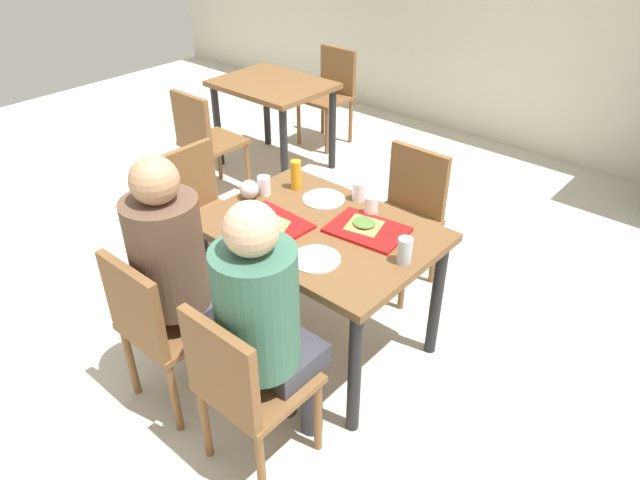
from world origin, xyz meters
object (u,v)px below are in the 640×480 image
at_px(tray_red_far, 367,230).
at_px(plastic_cup_a, 359,191).
at_px(pizza_slice_b, 364,224).
at_px(plastic_cup_d, 371,205).
at_px(chair_near_left, 158,322).
at_px(chair_far_side, 407,209).
at_px(paper_plate_near_edge, 316,259).
at_px(chair_near_right, 242,383).
at_px(tray_red_near, 271,223).
at_px(pizza_slice_a, 272,223).
at_px(background_chair_far, 331,89).
at_px(background_table, 273,97).
at_px(paper_plate_center, 324,199).
at_px(main_table, 320,245).
at_px(chair_left_end, 201,208).
at_px(plastic_cup_b, 274,250).
at_px(plastic_cup_c, 264,186).
at_px(soda_can, 405,251).
at_px(person_in_brown_jacket, 265,317).
at_px(person_in_red, 176,263).
at_px(foil_bundle, 249,189).
at_px(background_chair_near, 204,138).
at_px(condiment_bottle, 296,175).

height_order(tray_red_far, plastic_cup_a, plastic_cup_a).
bearing_deg(pizza_slice_b, plastic_cup_d, 113.55).
height_order(chair_near_left, chair_far_side, same).
bearing_deg(paper_plate_near_edge, chair_near_right, -78.93).
distance_m(tray_red_near, pizza_slice_a, 0.03).
xyz_separation_m(tray_red_near, background_chair_far, (-1.55, 2.30, -0.25)).
bearing_deg(chair_far_side, background_chair_far, 141.65).
xyz_separation_m(pizza_slice_b, background_table, (-1.90, 1.29, -0.15)).
relative_size(pizza_slice_b, plastic_cup_a, 2.23).
height_order(tray_red_far, background_chair_far, background_chair_far).
relative_size(tray_red_far, paper_plate_center, 1.64).
distance_m(main_table, chair_left_end, 0.94).
bearing_deg(plastic_cup_b, paper_plate_center, 109.12).
xyz_separation_m(chair_left_end, pizza_slice_a, (0.76, -0.15, 0.27)).
xyz_separation_m(plastic_cup_c, soda_can, (0.91, -0.04, 0.01)).
height_order(person_in_brown_jacket, background_chair_far, person_in_brown_jacket).
height_order(person_in_red, plastic_cup_a, person_in_red).
bearing_deg(paper_plate_near_edge, foil_bundle, 162.59).
relative_size(chair_left_end, person_in_brown_jacket, 0.67).
xyz_separation_m(tray_red_near, soda_can, (0.66, 0.16, 0.05)).
bearing_deg(plastic_cup_d, background_chair_near, 166.89).
bearing_deg(background_chair_near, soda_can, -16.86).
bearing_deg(background_table, paper_plate_near_edge, -40.76).
bearing_deg(plastic_cup_b, person_in_red, -134.93).
bearing_deg(chair_near_right, foil_bundle, 134.31).
height_order(tray_red_near, plastic_cup_a, plastic_cup_a).
bearing_deg(condiment_bottle, plastic_cup_b, -55.27).
distance_m(plastic_cup_c, plastic_cup_d, 0.59).
relative_size(chair_near_right, foil_bundle, 8.45).
bearing_deg(chair_left_end, plastic_cup_c, 6.87).
height_order(person_in_brown_jacket, plastic_cup_d, person_in_brown_jacket).
height_order(chair_far_side, soda_can, soda_can).
bearing_deg(plastic_cup_d, tray_red_near, -127.33).
bearing_deg(background_chair_near, chair_left_end, -40.56).
xyz_separation_m(plastic_cup_d, soda_can, (0.36, -0.24, 0.01)).
xyz_separation_m(chair_far_side, pizza_slice_a, (-0.17, -0.93, 0.27)).
bearing_deg(condiment_bottle, person_in_brown_jacket, -53.62).
bearing_deg(tray_red_near, background_table, 134.72).
bearing_deg(background_chair_far, tray_red_near, -56.04).
bearing_deg(chair_near_left, pizza_slice_b, 64.32).
height_order(chair_near_right, plastic_cup_d, chair_near_right).
bearing_deg(tray_red_near, tray_red_far, 33.81).
distance_m(chair_near_left, person_in_brown_jacket, 0.62).
bearing_deg(chair_far_side, person_in_brown_jacket, -79.05).
distance_m(chair_near_right, chair_left_end, 1.44).
height_order(chair_left_end, background_table, chair_left_end).
bearing_deg(background_table, person_in_brown_jacket, -45.70).
distance_m(soda_can, background_table, 2.62).
relative_size(plastic_cup_b, background_table, 0.11).
xyz_separation_m(paper_plate_near_edge, pizza_slice_a, (-0.34, 0.07, 0.02)).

